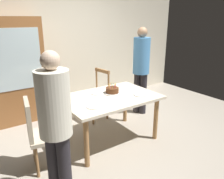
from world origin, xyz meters
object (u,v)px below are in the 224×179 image
dining_table (109,102)px  person_guest (141,66)px  chair_spindle_back (96,96)px  plate_near_celebrant (94,106)px  china_cabinet (12,72)px  chair_upholstered (40,131)px  birthday_cake (112,91)px  plate_far_side (98,93)px  plate_near_guest (141,95)px  person_celebrant (55,122)px

dining_table → person_guest: (1.12, 0.54, 0.33)m
chair_spindle_back → plate_near_celebrant: bearing=-121.5°
dining_table → china_cabinet: size_ratio=0.76×
chair_upholstered → dining_table: bearing=4.4°
dining_table → chair_spindle_back: size_ratio=1.52×
plate_near_celebrant → china_cabinet: china_cabinet is taller
birthday_cake → plate_near_celebrant: bearing=-148.7°
chair_spindle_back → person_guest: bearing=-17.3°
plate_far_side → chair_upholstered: (-1.04, -0.31, -0.21)m
plate_far_side → chair_upholstered: chair_upholstered is taller
plate_far_side → chair_spindle_back: 0.73m
dining_table → person_guest: bearing=25.9°
chair_spindle_back → person_guest: size_ratio=0.55×
plate_near_celebrant → chair_spindle_back: (0.64, 1.04, -0.29)m
chair_spindle_back → person_guest: 1.06m
plate_near_celebrant → china_cabinet: bearing=109.9°
person_guest → chair_spindle_back: bearing=162.7°
plate_near_celebrant → plate_far_side: 0.55m
birthday_cake → chair_spindle_back: size_ratio=0.29×
chair_spindle_back → person_guest: person_guest is taller
plate_near_celebrant → plate_near_guest: bearing=0.0°
plate_far_side → plate_near_celebrant: bearing=-126.2°
dining_table → plate_near_guest: 0.50m
dining_table → chair_spindle_back: (0.24, 0.82, -0.19)m
plate_near_celebrant → person_guest: 1.72m
birthday_cake → plate_far_side: (-0.19, 0.13, -0.04)m
plate_near_celebrant → chair_spindle_back: bearing=58.5°
plate_near_guest → chair_upholstered: (-1.54, 0.14, -0.21)m
birthday_cake → plate_near_guest: size_ratio=1.27×
plate_near_guest → dining_table: bearing=152.9°
plate_near_celebrant → plate_near_guest: (0.83, 0.00, 0.00)m
person_celebrant → plate_near_guest: bearing=17.6°
plate_near_celebrant → plate_far_side: same height
plate_near_guest → plate_near_celebrant: bearing=180.0°
chair_upholstered → person_guest: size_ratio=0.55×
birthday_cake → plate_near_guest: bearing=-44.9°
chair_upholstered → china_cabinet: (0.07, 1.64, 0.42)m
plate_near_celebrant → person_guest: (1.52, 0.77, 0.24)m
birthday_cake → china_cabinet: size_ratio=0.15×
plate_near_guest → person_celebrant: size_ratio=0.14×
plate_near_celebrant → person_celebrant: (-0.72, -0.49, 0.17)m
person_celebrant → plate_near_celebrant: bearing=34.5°
plate_near_celebrant → chair_upholstered: chair_upholstered is taller
birthday_cake → plate_near_guest: 0.45m
chair_upholstered → person_celebrant: bearing=-90.5°
person_guest → china_cabinet: china_cabinet is taller
plate_near_celebrant → plate_far_side: (0.33, 0.44, 0.00)m
person_celebrant → birthday_cake: bearing=33.2°
person_guest → plate_far_side: bearing=-164.9°
birthday_cake → chair_spindle_back: chair_spindle_back is taller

